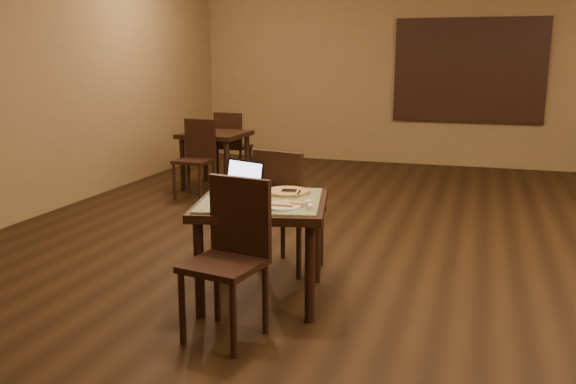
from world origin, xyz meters
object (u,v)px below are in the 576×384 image
(laptop, at_px, (241,186))
(chair_main_near, at_px, (231,249))
(chair_main_far, at_px, (285,204))
(other_table_b_chair_near, at_px, (197,154))
(pizza_pan, at_px, (287,193))
(other_table_b_chair_far, at_px, (231,142))
(other_table_b, at_px, (215,142))
(tiled_table, at_px, (262,213))

(laptop, bearing_deg, chair_main_near, -52.74)
(chair_main_far, relative_size, laptop, 2.44)
(chair_main_far, relative_size, other_table_b_chair_near, 1.05)
(chair_main_near, xyz_separation_m, pizza_pan, (0.10, 0.85, 0.19))
(other_table_b_chair_near, bearing_deg, other_table_b_chair_far, 92.71)
(chair_main_far, distance_m, other_table_b, 3.49)
(laptop, bearing_deg, pizza_pan, 43.03)
(tiled_table, height_order, other_table_b, other_table_b)
(chair_main_near, distance_m, other_table_b, 4.57)
(tiled_table, relative_size, pizza_pan, 3.15)
(other_table_b_chair_far, bearing_deg, other_table_b_chair_near, 92.71)
(other_table_b_chair_far, bearing_deg, chair_main_far, 121.54)
(chair_main_far, height_order, other_table_b, chair_main_far)
(chair_main_near, relative_size, other_table_b_chair_far, 1.03)
(laptop, distance_m, other_table_b, 3.83)
(chair_main_near, xyz_separation_m, other_table_b, (-1.97, 4.12, 0.06))
(other_table_b_chair_far, bearing_deg, tiled_table, 118.00)
(tiled_table, distance_m, chair_main_near, 0.62)
(other_table_b, relative_size, other_table_b_chair_near, 0.86)
(laptop, height_order, pizza_pan, laptop)
(tiled_table, relative_size, chair_main_near, 1.06)
(tiled_table, relative_size, other_table_b_chair_far, 1.10)
(tiled_table, bearing_deg, other_table_b_chair_far, 103.90)
(chair_main_far, relative_size, pizza_pan, 3.00)
(laptop, distance_m, other_table_b_chair_near, 3.34)
(chair_main_far, xyz_separation_m, other_table_b, (-1.94, 2.90, 0.05))
(tiled_table, distance_m, laptop, 0.28)
(other_table_b_chair_far, bearing_deg, other_table_b, 92.71)
(tiled_table, distance_m, chair_main_far, 0.62)
(tiled_table, bearing_deg, pizza_pan, 51.69)
(chair_main_near, height_order, other_table_b_chair_near, chair_main_near)
(tiled_table, distance_m, pizza_pan, 0.29)
(tiled_table, height_order, chair_main_far, chair_main_far)
(chair_main_near, relative_size, other_table_b, 1.21)
(other_table_b_chair_near, distance_m, other_table_b_chair_far, 1.15)
(laptop, bearing_deg, other_table_b, 137.84)
(chair_main_far, bearing_deg, other_table_b_chair_near, -36.96)
(chair_main_near, relative_size, chair_main_far, 0.99)
(chair_main_near, bearing_deg, tiled_table, 102.05)
(chair_main_far, relative_size, other_table_b, 1.22)
(other_table_b_chair_near, bearing_deg, other_table_b, 92.71)
(pizza_pan, distance_m, other_table_b, 3.88)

